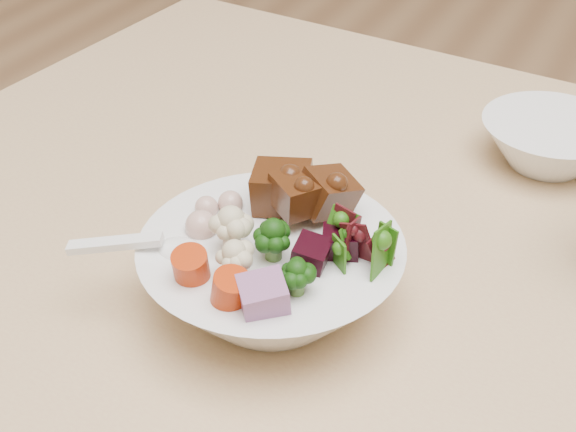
{
  "coord_description": "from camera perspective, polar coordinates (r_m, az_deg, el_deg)",
  "views": [
    {
      "loc": [
        -0.17,
        -0.33,
        1.1
      ],
      "look_at": [
        -0.39,
        0.11,
        0.76
      ],
      "focal_mm": 50.0,
      "sensor_mm": 36.0,
      "label": 1
    }
  ],
  "objects": [
    {
      "name": "food_bowl",
      "position": [
        0.6,
        -0.99,
        -3.82
      ],
      "size": [
        0.2,
        0.2,
        0.11
      ],
      "color": "white",
      "rests_on": "dining_table"
    },
    {
      "name": "soup_spoon",
      "position": [
        0.59,
        -8.84,
        -2.34
      ],
      "size": [
        0.1,
        0.06,
        0.02
      ],
      "rotation": [
        0.0,
        0.0,
        0.41
      ],
      "color": "white",
      "rests_on": "food_bowl"
    },
    {
      "name": "side_bowl",
      "position": [
        0.81,
        18.09,
        4.95
      ],
      "size": [
        0.13,
        0.13,
        0.04
      ],
      "primitive_type": null,
      "color": "white",
      "rests_on": "dining_table"
    }
  ]
}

